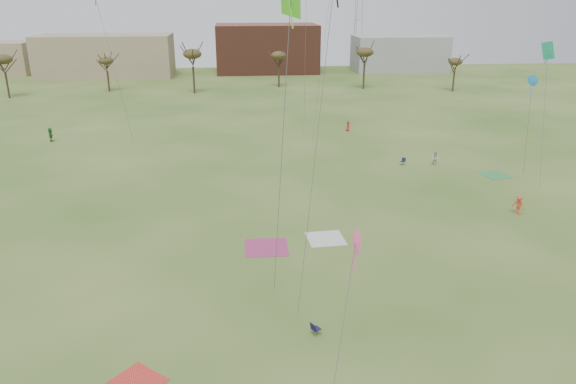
{
  "coord_description": "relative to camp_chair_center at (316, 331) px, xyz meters",
  "views": [
    {
      "loc": [
        -3.67,
        -25.53,
        19.31
      ],
      "look_at": [
        0.0,
        12.0,
        5.5
      ],
      "focal_mm": 33.79,
      "sensor_mm": 36.0,
      "label": 1
    }
  ],
  "objects": [
    {
      "name": "flyer_far_a",
      "position": [
        -30.03,
        48.74,
        0.7
      ],
      "size": [
        1.16,
        1.86,
        1.92
      ],
      "primitive_type": "imported",
      "rotation": [
        0.0,
        0.0,
        1.94
      ],
      "color": "#236B25",
      "rests_on": "ground"
    },
    {
      "name": "spectator_mid_e",
      "position": [
        19.25,
        32.75,
        0.58
      ],
      "size": [
        1.04,
        1.0,
        1.68
      ],
      "primitive_type": "imported",
      "rotation": [
        0.0,
        0.0,
        5.64
      ],
      "color": "#BCBCBC",
      "rests_on": "ground"
    },
    {
      "name": "camp_chair_center",
      "position": [
        0.0,
        0.0,
        0.0
      ],
      "size": [
        0.73,
        0.71,
        0.87
      ],
      "rotation": [
        0.0,
        0.0,
        2.12
      ],
      "color": "#18163D",
      "rests_on": "ground"
    },
    {
      "name": "blanket_cream",
      "position": [
        2.82,
        13.41,
        -0.26
      ],
      "size": [
        3.22,
        3.22,
        0.03
      ],
      "primitive_type": "cube",
      "rotation": [
        0.0,
        0.0,
        0.07
      ],
      "color": "silver",
      "rests_on": "ground"
    },
    {
      "name": "blanket_plum",
      "position": [
        -2.24,
        12.24,
        -0.26
      ],
      "size": [
        3.51,
        3.51,
        0.03
      ],
      "primitive_type": "cube",
      "rotation": [
        0.0,
        0.0,
        1.55
      ],
      "color": "#AE356C",
      "rests_on": "ground"
    },
    {
      "name": "blanket_red",
      "position": [
        -10.11,
        -3.42,
        -0.26
      ],
      "size": [
        3.64,
        3.64,
        0.03
      ],
      "primitive_type": "cube",
      "rotation": [
        0.0,
        0.0,
        0.86
      ],
      "color": "red",
      "rests_on": "ground"
    },
    {
      "name": "flyer_mid_b",
      "position": [
        21.5,
        17.05,
        0.66
      ],
      "size": [
        1.2,
        1.37,
        1.84
      ],
      "primitive_type": "imported",
      "rotation": [
        0.0,
        0.0,
        5.25
      ],
      "color": "#D44527",
      "rests_on": "ground"
    },
    {
      "name": "building_tan",
      "position": [
        -35.68,
        113.14,
        4.74
      ],
      "size": [
        32.0,
        14.0,
        10.0
      ],
      "primitive_type": "cube",
      "color": "#937F60",
      "rests_on": "ground"
    },
    {
      "name": "camp_chair_right",
      "position": [
        15.42,
        33.18,
        0.0
      ],
      "size": [
        0.74,
        0.74,
        0.87
      ],
      "rotation": [
        0.0,
        0.0,
        5.48
      ],
      "color": "#131F34",
      "rests_on": "ground"
    },
    {
      "name": "building_brick",
      "position": [
        4.32,
        118.14,
        5.74
      ],
      "size": [
        26.0,
        16.0,
        12.0
      ],
      "primitive_type": "cube",
      "color": "brown",
      "rests_on": "ground"
    },
    {
      "name": "blanket_olive",
      "position": [
        24.75,
        28.33,
        -0.26
      ],
      "size": [
        3.41,
        3.41,
        0.03
      ],
      "primitive_type": "cube",
      "rotation": [
        0.0,
        0.0,
        0.23
      ],
      "color": "green",
      "rests_on": "ground"
    },
    {
      "name": "tree_line",
      "position": [
        -3.52,
        77.27,
        6.83
      ],
      "size": [
        117.44,
        49.32,
        8.91
      ],
      "color": "#3A2B1E",
      "rests_on": "ground"
    },
    {
      "name": "flyer_far_b",
      "position": [
        12.3,
        50.73,
        0.5
      ],
      "size": [
        0.85,
        0.88,
        1.52
      ],
      "primitive_type": "imported",
      "rotation": [
        0.0,
        0.0,
        0.84
      ],
      "color": "red",
      "rests_on": "ground"
    },
    {
      "name": "building_grey",
      "position": [
        39.32,
        116.14,
        4.24
      ],
      "size": [
        24.0,
        12.0,
        9.0
      ],
      "primitive_type": "cube",
      "color": "gray",
      "rests_on": "ground"
    },
    {
      "name": "ground",
      "position": [
        -0.68,
        -1.86,
        -0.26
      ],
      "size": [
        260.0,
        260.0,
        0.0
      ],
      "primitive_type": "plane",
      "color": "#32581B",
      "rests_on": "ground"
    }
  ]
}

